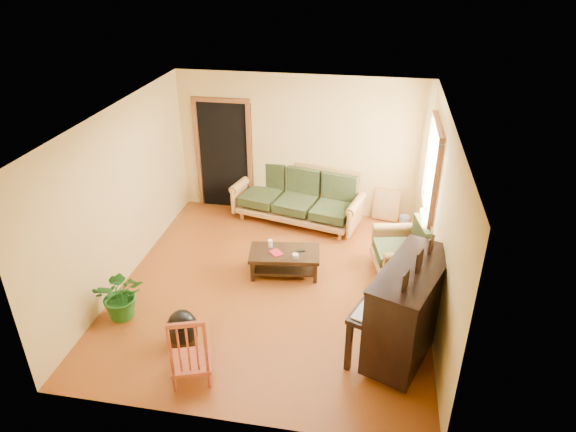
% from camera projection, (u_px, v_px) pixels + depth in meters
% --- Properties ---
extents(floor, '(5.00, 5.00, 0.00)m').
position_uv_depth(floor, '(274.00, 286.00, 7.69)').
color(floor, '#672D0D').
rests_on(floor, ground).
extents(doorway, '(1.08, 0.16, 2.05)m').
position_uv_depth(doorway, '(224.00, 156.00, 9.59)').
color(doorway, black).
rests_on(doorway, floor).
extents(window, '(0.12, 1.36, 1.46)m').
position_uv_depth(window, '(432.00, 170.00, 7.77)').
color(window, white).
rests_on(window, right_wall).
extents(sofa, '(2.47, 1.48, 0.99)m').
position_uv_depth(sofa, '(297.00, 197.00, 9.26)').
color(sofa, '#A9753E').
rests_on(sofa, floor).
extents(coffee_table, '(1.13, 0.71, 0.39)m').
position_uv_depth(coffee_table, '(285.00, 262.00, 7.90)').
color(coffee_table, black).
rests_on(coffee_table, floor).
extents(armchair, '(1.05, 1.09, 0.92)m').
position_uv_depth(armchair, '(400.00, 246.00, 7.81)').
color(armchair, '#A9753E').
rests_on(armchair, floor).
extents(piano, '(1.31, 1.64, 1.27)m').
position_uv_depth(piano, '(408.00, 312.00, 6.14)').
color(piano, black).
rests_on(piano, floor).
extents(footstool, '(0.42, 0.42, 0.36)m').
position_uv_depth(footstool, '(183.00, 331.00, 6.52)').
color(footstool, black).
rests_on(footstool, floor).
extents(red_chair, '(0.58, 0.61, 0.97)m').
position_uv_depth(red_chair, '(189.00, 346.00, 5.85)').
color(red_chair, maroon).
rests_on(red_chair, floor).
extents(leaning_frame, '(0.49, 0.21, 0.64)m').
position_uv_depth(leaning_frame, '(386.00, 204.00, 9.38)').
color(leaning_frame, '#BE843F').
rests_on(leaning_frame, floor).
extents(ceramic_crock, '(0.24, 0.24, 0.23)m').
position_uv_depth(ceramic_crock, '(404.00, 222.00, 9.22)').
color(ceramic_crock, '#2E438C').
rests_on(ceramic_crock, floor).
extents(potted_plant, '(0.81, 0.76, 0.74)m').
position_uv_depth(potted_plant, '(121.00, 294.00, 6.90)').
color(potted_plant, '#1C5819').
rests_on(potted_plant, floor).
extents(book, '(0.25, 0.25, 0.02)m').
position_uv_depth(book, '(272.00, 254.00, 7.73)').
color(book, maroon).
rests_on(book, coffee_table).
extents(candle, '(0.09, 0.09, 0.12)m').
position_uv_depth(candle, '(270.00, 243.00, 7.91)').
color(candle, white).
rests_on(candle, coffee_table).
extents(glass_jar, '(0.12, 0.12, 0.06)m').
position_uv_depth(glass_jar, '(296.00, 256.00, 7.65)').
color(glass_jar, white).
rests_on(glass_jar, coffee_table).
extents(remote, '(0.15, 0.09, 0.01)m').
position_uv_depth(remote, '(300.00, 251.00, 7.81)').
color(remote, black).
rests_on(remote, coffee_table).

